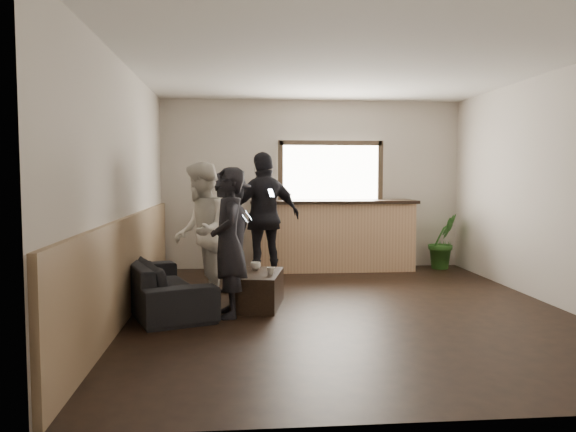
{
  "coord_description": "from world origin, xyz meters",
  "views": [
    {
      "loc": [
        -1.26,
        -6.35,
        1.56
      ],
      "look_at": [
        -0.65,
        0.4,
        1.06
      ],
      "focal_mm": 35.0,
      "sensor_mm": 36.0,
      "label": 1
    }
  ],
  "objects": [
    {
      "name": "ground",
      "position": [
        0.0,
        0.0,
        0.0
      ],
      "size": [
        5.0,
        6.0,
        0.01
      ],
      "primitive_type": "cube",
      "color": "black"
    },
    {
      "name": "room_shell",
      "position": [
        -0.74,
        0.0,
        1.47
      ],
      "size": [
        5.01,
        6.01,
        2.8
      ],
      "color": "silver",
      "rests_on": "ground"
    },
    {
      "name": "bar_counter",
      "position": [
        0.3,
        2.7,
        0.64
      ],
      "size": [
        2.7,
        0.68,
        2.13
      ],
      "color": "tan",
      "rests_on": "ground"
    },
    {
      "name": "sofa",
      "position": [
        -2.15,
        0.25,
        0.29
      ],
      "size": [
        1.43,
        2.14,
        0.58
      ],
      "primitive_type": "imported",
      "rotation": [
        0.0,
        0.0,
        1.93
      ],
      "color": "black",
      "rests_on": "ground"
    },
    {
      "name": "coffee_table",
      "position": [
        -1.02,
        0.23,
        0.2
      ],
      "size": [
        0.67,
        0.99,
        0.4
      ],
      "primitive_type": "cube",
      "rotation": [
        0.0,
        0.0,
        -0.2
      ],
      "color": "black",
      "rests_on": "ground"
    },
    {
      "name": "cup_a",
      "position": [
        -1.04,
        0.44,
        0.45
      ],
      "size": [
        0.17,
        0.17,
        0.1
      ],
      "primitive_type": "imported",
      "rotation": [
        0.0,
        0.0,
        3.85
      ],
      "color": "silver",
      "rests_on": "coffee_table"
    },
    {
      "name": "cup_b",
      "position": [
        -0.88,
        0.1,
        0.45
      ],
      "size": [
        0.1,
        0.1,
        0.09
      ],
      "primitive_type": "imported",
      "rotation": [
        0.0,
        0.0,
        6.16
      ],
      "color": "silver",
      "rests_on": "coffee_table"
    },
    {
      "name": "potted_plant",
      "position": [
        2.15,
        2.65,
        0.46
      ],
      "size": [
        0.62,
        0.56,
        0.92
      ],
      "primitive_type": "imported",
      "rotation": [
        0.0,
        0.0,
        0.36
      ],
      "color": "#2D6623",
      "rests_on": "ground"
    },
    {
      "name": "person_a",
      "position": [
        -1.36,
        -0.2,
        0.82
      ],
      "size": [
        0.49,
        0.64,
        1.65
      ],
      "rotation": [
        0.0,
        0.0,
        -1.47
      ],
      "color": "black",
      "rests_on": "ground"
    },
    {
      "name": "person_b",
      "position": [
        -1.7,
        0.51,
        0.86
      ],
      "size": [
        0.7,
        0.88,
        1.72
      ],
      "rotation": [
        0.0,
        0.0,
        -1.51
      ],
      "color": "white",
      "rests_on": "ground"
    },
    {
      "name": "person_c",
      "position": [
        -1.36,
        1.16,
        0.81
      ],
      "size": [
        0.91,
        1.19,
        1.63
      ],
      "rotation": [
        0.0,
        0.0,
        -1.9
      ],
      "color": "black",
      "rests_on": "ground"
    },
    {
      "name": "person_d",
      "position": [
        -0.86,
        1.83,
        0.95
      ],
      "size": [
        1.2,
        0.84,
        1.9
      ],
      "rotation": [
        0.0,
        0.0,
        -2.77
      ],
      "color": "black",
      "rests_on": "ground"
    }
  ]
}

